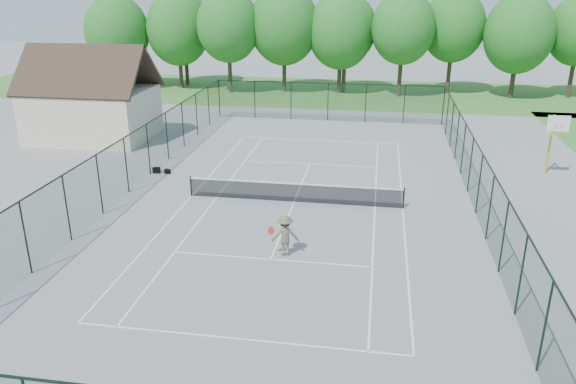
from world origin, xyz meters
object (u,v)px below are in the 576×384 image
basketball_goal (555,133)px  sports_bag_a (157,170)px  tennis_player (285,235)px  tennis_net (294,192)px

basketball_goal → sports_bag_a: (-22.69, -3.20, -2.40)m
tennis_player → tennis_net: bearing=94.9°
sports_bag_a → tennis_net: bearing=-24.8°
tennis_player → basketball_goal: bearing=42.5°
tennis_net → basketball_goal: (13.96, 6.47, 1.99)m
tennis_net → sports_bag_a: bearing=159.4°
tennis_net → tennis_player: bearing=-85.1°
basketball_goal → tennis_player: 18.34m
sports_bag_a → basketball_goal: bearing=3.8°
tennis_net → sports_bag_a: size_ratio=26.34×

